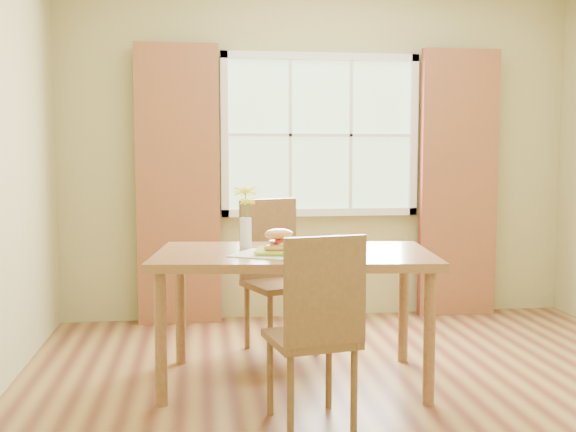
# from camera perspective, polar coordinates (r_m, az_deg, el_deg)

# --- Properties ---
(room) EXTENTS (4.24, 3.84, 2.74)m
(room) POSITION_cam_1_polar(r_m,az_deg,el_deg) (3.70, 7.91, 5.22)
(room) COLOR olive
(room) RESTS_ON ground
(window) EXTENTS (1.62, 0.06, 1.32)m
(window) POSITION_cam_1_polar(r_m,az_deg,el_deg) (5.53, 2.76, 6.85)
(window) COLOR #97BE8F
(window) RESTS_ON room
(curtain_left) EXTENTS (0.65, 0.08, 2.20)m
(curtain_left) POSITION_cam_1_polar(r_m,az_deg,el_deg) (5.36, -9.29, 2.56)
(curtain_left) COLOR maroon
(curtain_left) RESTS_ON room
(curtain_right) EXTENTS (0.65, 0.08, 2.20)m
(curtain_right) POSITION_cam_1_polar(r_m,az_deg,el_deg) (5.77, 14.24, 2.66)
(curtain_right) COLOR maroon
(curtain_right) RESTS_ON room
(dining_table) EXTENTS (1.69, 1.07, 0.78)m
(dining_table) POSITION_cam_1_polar(r_m,az_deg,el_deg) (3.95, 0.49, -4.19)
(dining_table) COLOR #925F38
(dining_table) RESTS_ON room
(chair_near) EXTENTS (0.47, 0.47, 0.97)m
(chair_near) POSITION_cam_1_polar(r_m,az_deg,el_deg) (3.31, 2.48, -9.07)
(chair_near) COLOR brown
(chair_near) RESTS_ON room
(chair_far) EXTENTS (0.56, 0.56, 1.04)m
(chair_far) POSITION_cam_1_polar(r_m,az_deg,el_deg) (4.66, -1.11, -4.38)
(chair_far) COLOR brown
(chair_far) RESTS_ON room
(placemat) EXTENTS (0.55, 0.51, 0.01)m
(placemat) POSITION_cam_1_polar(r_m,az_deg,el_deg) (3.81, -1.09, -3.29)
(placemat) COLOR beige
(placemat) RESTS_ON dining_table
(plate) EXTENTS (0.30, 0.30, 0.01)m
(plate) POSITION_cam_1_polar(r_m,az_deg,el_deg) (3.84, -0.80, -3.07)
(plate) COLOR #AECB32
(plate) RESTS_ON placemat
(croissant_sandwich) EXTENTS (0.20, 0.17, 0.13)m
(croissant_sandwich) POSITION_cam_1_polar(r_m,az_deg,el_deg) (3.82, -0.81, -2.07)
(croissant_sandwich) COLOR #EF9C51
(croissant_sandwich) RESTS_ON plate
(water_glass) EXTENTS (0.07, 0.07, 0.11)m
(water_glass) POSITION_cam_1_polar(r_m,az_deg,el_deg) (3.84, 4.30, -2.51)
(water_glass) COLOR silver
(water_glass) RESTS_ON dining_table
(flower_vase) EXTENTS (0.15, 0.15, 0.38)m
(flower_vase) POSITION_cam_1_polar(r_m,az_deg,el_deg) (4.10, -3.60, 0.43)
(flower_vase) COLOR silver
(flower_vase) RESTS_ON dining_table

